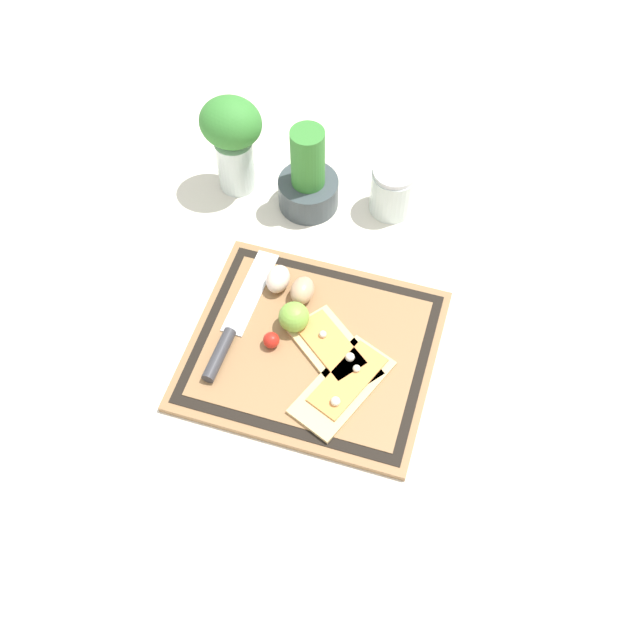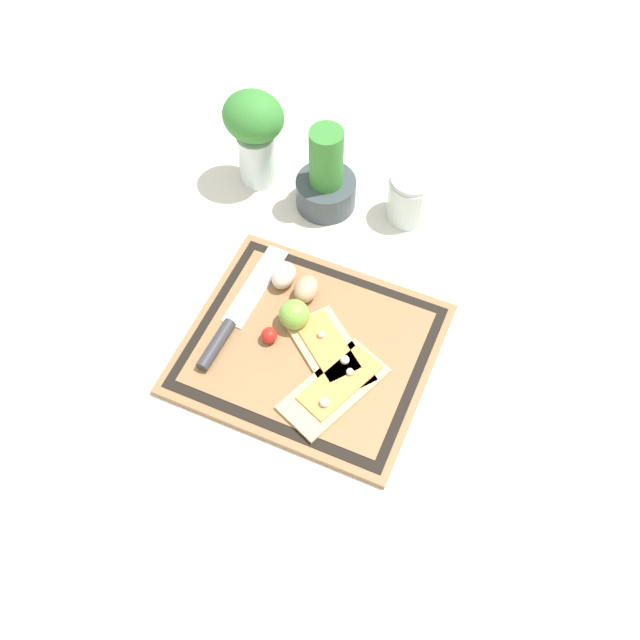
# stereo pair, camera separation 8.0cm
# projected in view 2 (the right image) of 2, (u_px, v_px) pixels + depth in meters

# --- Properties ---
(ground_plane) EXTENTS (6.00, 6.00, 0.00)m
(ground_plane) POSITION_uv_depth(u_px,v_px,m) (310.00, 351.00, 1.30)
(ground_plane) COLOR silver
(cutting_board) EXTENTS (0.42, 0.37, 0.02)m
(cutting_board) POSITION_uv_depth(u_px,v_px,m) (309.00, 348.00, 1.29)
(cutting_board) COLOR #997047
(cutting_board) RESTS_ON ground_plane
(pizza_slice_near) EXTENTS (0.15, 0.21, 0.02)m
(pizza_slice_near) POSITION_uv_depth(u_px,v_px,m) (335.00, 388.00, 1.23)
(pizza_slice_near) COLOR #DBBC7F
(pizza_slice_near) RESTS_ON cutting_board
(pizza_slice_far) EXTENTS (0.19, 0.17, 0.02)m
(pizza_slice_far) POSITION_uv_depth(u_px,v_px,m) (330.00, 351.00, 1.27)
(pizza_slice_far) COLOR #DBBC7F
(pizza_slice_far) RESTS_ON cutting_board
(knife) EXTENTS (0.05, 0.29, 0.02)m
(knife) POSITION_uv_depth(u_px,v_px,m) (229.00, 325.00, 1.30)
(knife) COLOR silver
(knife) RESTS_ON cutting_board
(egg_brown) EXTENTS (0.04, 0.06, 0.04)m
(egg_brown) POSITION_uv_depth(u_px,v_px,m) (306.00, 289.00, 1.32)
(egg_brown) COLOR tan
(egg_brown) RESTS_ON cutting_board
(egg_pink) EXTENTS (0.04, 0.06, 0.04)m
(egg_pink) POSITION_uv_depth(u_px,v_px,m) (284.00, 275.00, 1.34)
(egg_pink) COLOR beige
(egg_pink) RESTS_ON cutting_board
(lime) EXTENTS (0.05, 0.05, 0.05)m
(lime) POSITION_uv_depth(u_px,v_px,m) (294.00, 314.00, 1.29)
(lime) COLOR #7FB742
(lime) RESTS_ON cutting_board
(cherry_tomato_red) EXTENTS (0.03, 0.03, 0.03)m
(cherry_tomato_red) POSITION_uv_depth(u_px,v_px,m) (269.00, 335.00, 1.28)
(cherry_tomato_red) COLOR red
(cherry_tomato_red) RESTS_ON cutting_board
(herb_pot) EXTENTS (0.12, 0.12, 0.19)m
(herb_pot) POSITION_uv_depth(u_px,v_px,m) (326.00, 180.00, 1.43)
(herb_pot) COLOR #3D474C
(herb_pot) RESTS_ON ground_plane
(sauce_jar) EXTENTS (0.09, 0.09, 0.10)m
(sauce_jar) POSITION_uv_depth(u_px,v_px,m) (410.00, 199.00, 1.43)
(sauce_jar) COLOR silver
(sauce_jar) RESTS_ON ground_plane
(herb_glass) EXTENTS (0.12, 0.10, 0.21)m
(herb_glass) POSITION_uv_depth(u_px,v_px,m) (255.00, 131.00, 1.41)
(herb_glass) COLOR silver
(herb_glass) RESTS_ON ground_plane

